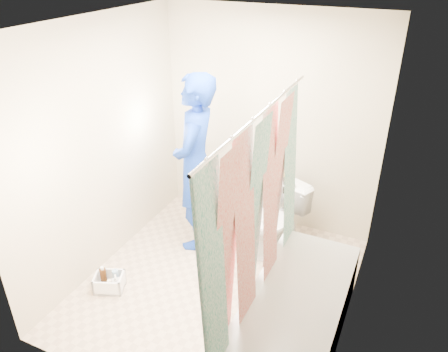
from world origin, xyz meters
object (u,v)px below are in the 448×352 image
at_px(toilet, 276,220).
at_px(cleaning_caddy, 110,283).
at_px(plumber, 196,164).
at_px(bathtub, 292,322).

relative_size(toilet, cleaning_caddy, 2.18).
bearing_deg(plumber, cleaning_caddy, -33.54).
distance_m(bathtub, cleaning_caddy, 1.76).
xyz_separation_m(bathtub, toilet, (-0.55, 1.19, 0.09)).
bearing_deg(cleaning_caddy, bathtub, -19.81).
distance_m(bathtub, plumber, 1.80).
height_order(plumber, cleaning_caddy, plumber).
relative_size(bathtub, plumber, 0.94).
distance_m(toilet, plumber, 1.02).
relative_size(plumber, cleaning_caddy, 5.76).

